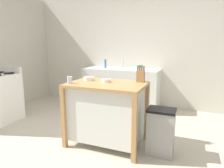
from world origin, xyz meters
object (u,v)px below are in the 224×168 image
bowl_stoneware_deep (106,80)px  bottle_spray_cleaner (105,64)px  sink_faucet (123,63)px  bowl_ceramic_wide (89,78)px  knife_block (141,76)px  trash_bin (161,132)px  stove (0,97)px  drinking_cup (70,80)px  kitchen_island (107,110)px

bowl_stoneware_deep → bottle_spray_cleaner: 1.81m
sink_faucet → bowl_stoneware_deep: bearing=-78.3°
bowl_ceramic_wide → knife_block: bearing=12.7°
trash_bin → bottle_spray_cleaner: (-1.57, 1.73, 0.68)m
trash_bin → bottle_spray_cleaner: 2.43m
knife_block → stove: (-2.67, -0.20, -0.54)m
stove → drinking_cup: bearing=-9.1°
stove → sink_faucet: bearing=45.2°
trash_bin → sink_faucet: bearing=122.0°
knife_block → bowl_stoneware_deep: knife_block is taller
bowl_stoneware_deep → drinking_cup: bearing=-145.5°
bowl_stoneware_deep → kitchen_island: bearing=-63.3°
kitchen_island → bowl_stoneware_deep: 0.43m
trash_bin → bottle_spray_cleaner: bottle_spray_cleaner is taller
bowl_stoneware_deep → bottle_spray_cleaner: bearing=114.4°
drinking_cup → stove: bearing=170.9°
knife_block → bowl_ceramic_wide: 0.78m
sink_faucet → stove: 2.66m
kitchen_island → sink_faucet: size_ratio=4.93×
bottle_spray_cleaner → knife_block: bearing=-50.3°
bowl_stoneware_deep → bottle_spray_cleaner: size_ratio=0.63×
bowl_ceramic_wide → bottle_spray_cleaner: (-0.45, 1.62, 0.06)m
bowl_ceramic_wide → sink_faucet: bearing=92.5°
bowl_stoneware_deep → bowl_ceramic_wide: (-0.30, 0.02, 0.01)m
knife_block → bowl_ceramic_wide: (-0.76, -0.17, -0.06)m
knife_block → bowl_stoneware_deep: (-0.46, -0.19, -0.07)m
bowl_ceramic_wide → stove: (-1.92, -0.03, -0.48)m
stove → bottle_spray_cleaner: bearing=48.4°
kitchen_island → trash_bin: 0.81m
drinking_cup → sink_faucet: 2.14m
bowl_stoneware_deep → trash_bin: 1.03m
trash_bin → knife_block: bearing=142.6°
stove → bowl_ceramic_wide: bearing=0.9°
stove → bowl_stoneware_deep: bearing=0.2°
knife_block → bottle_spray_cleaner: knife_block is taller
bowl_ceramic_wide → drinking_cup: drinking_cup is taller
kitchen_island → bowl_stoneware_deep: size_ratio=8.22×
sink_faucet → trash_bin: bearing=-58.0°
kitchen_island → sink_faucet: (-0.42, 1.91, 0.50)m
drinking_cup → sink_faucet: sink_faucet is taller
knife_block → sink_faucet: 1.85m
kitchen_island → trash_bin: size_ratio=1.72×
bowl_ceramic_wide → trash_bin: 1.29m
bowl_ceramic_wide → drinking_cup: size_ratio=1.54×
knife_block → trash_bin: bearing=-37.4°
trash_bin → stove: stove is taller
bottle_spray_cleaner → stove: bottle_spray_cleaner is taller
kitchen_island → bowl_stoneware_deep: bowl_stoneware_deep is taller
trash_bin → stove: size_ratio=0.62×
kitchen_island → knife_block: knife_block is taller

